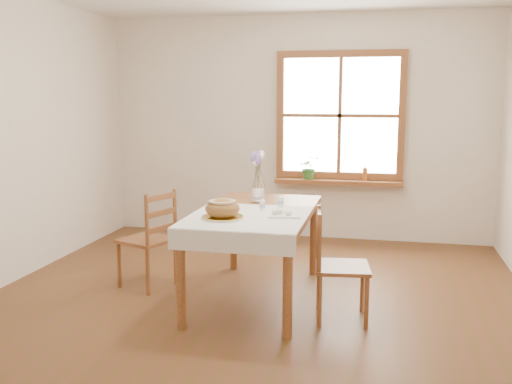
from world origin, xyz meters
TOP-DOWN VIEW (x-y plane):
  - ground at (0.00, 0.00)m, footprint 5.00×5.00m
  - room_walls at (0.00, 0.00)m, footprint 4.60×5.10m
  - window at (0.50, 2.47)m, footprint 1.46×0.08m
  - window_sill at (0.50, 2.40)m, footprint 1.46×0.20m
  - dining_table at (0.00, 0.30)m, footprint 0.90×1.60m
  - table_linen at (0.00, -0.00)m, footprint 0.91×0.99m
  - chair_left at (-1.01, 0.38)m, footprint 0.54×0.53m
  - chair_right at (0.73, -0.02)m, footprint 0.46×0.45m
  - bread_plate at (-0.17, -0.11)m, footprint 0.33×0.33m
  - bread_loaf at (-0.17, -0.11)m, footprint 0.26×0.26m
  - egg_napkin at (0.27, 0.09)m, footprint 0.28×0.25m
  - eggs at (0.27, 0.09)m, footprint 0.22×0.20m
  - salt_shaker at (0.06, 0.26)m, footprint 0.05×0.05m
  - pepper_shaker at (0.18, 0.41)m, footprint 0.06×0.06m
  - flower_vase at (-0.06, 0.64)m, footprint 0.11×0.11m
  - lavender_bouquet at (-0.06, 0.64)m, footprint 0.18×0.18m
  - potted_plant at (0.17, 2.40)m, footprint 0.31×0.33m
  - amber_bottle at (0.81, 2.40)m, footprint 0.06×0.06m

SIDE VIEW (x-z plane):
  - ground at x=0.00m, z-range 0.00..0.00m
  - chair_right at x=0.73m, z-range 0.00..0.85m
  - chair_left at x=-1.01m, z-range 0.00..0.87m
  - dining_table at x=0.00m, z-range 0.29..1.04m
  - window_sill at x=0.50m, z-range 0.66..0.71m
  - table_linen at x=0.00m, z-range 0.75..0.76m
  - egg_napkin at x=0.27m, z-range 0.76..0.77m
  - bread_plate at x=-0.17m, z-range 0.76..0.78m
  - eggs at x=0.27m, z-range 0.77..0.81m
  - amber_bottle at x=0.81m, z-range 0.71..0.87m
  - salt_shaker at x=0.06m, z-range 0.76..0.85m
  - flower_vase at x=-0.06m, z-range 0.75..0.86m
  - pepper_shaker at x=0.18m, z-range 0.76..0.85m
  - potted_plant at x=0.17m, z-range 0.71..0.92m
  - bread_loaf at x=-0.17m, z-range 0.78..0.92m
  - lavender_bouquet at x=-0.06m, z-range 0.86..1.19m
  - window at x=0.50m, z-range 0.72..2.18m
  - room_walls at x=0.00m, z-range 0.38..3.03m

